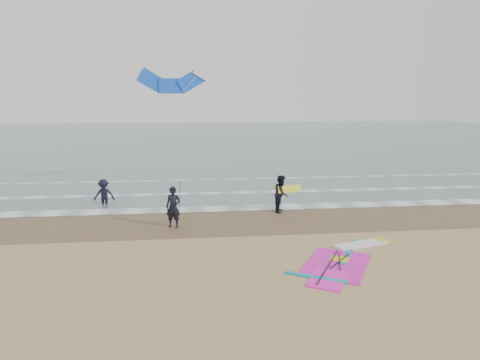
{
  "coord_description": "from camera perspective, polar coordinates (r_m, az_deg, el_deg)",
  "views": [
    {
      "loc": [
        -3.18,
        -14.02,
        5.93
      ],
      "look_at": [
        -1.1,
        5.0,
        2.2
      ],
      "focal_mm": 32.0,
      "sensor_mm": 36.0,
      "label": 1
    }
  ],
  "objects": [
    {
      "name": "ground",
      "position": [
        15.55,
        6.16,
        -11.45
      ],
      "size": [
        120.0,
        120.0,
        0.0
      ],
      "primitive_type": "plane",
      "color": "tan",
      "rests_on": "ground"
    },
    {
      "name": "held_pole",
      "position": [
        19.72,
        -8.06,
        -2.33
      ],
      "size": [
        0.17,
        0.86,
        1.82
      ],
      "color": "black",
      "rests_on": "ground"
    },
    {
      "name": "surf_kite",
      "position": [
        27.85,
        -9.17,
        13.53
      ],
      "size": [
        6.66,
        4.07,
        7.54
      ],
      "color": "white",
      "rests_on": "ground"
    },
    {
      "name": "person_wading",
      "position": [
        24.9,
        -17.72,
        -1.15
      ],
      "size": [
        1.17,
        0.68,
        1.8
      ],
      "primitive_type": "imported",
      "rotation": [
        0.0,
        0.0,
        0.01
      ],
      "color": "black",
      "rests_on": "ground"
    },
    {
      "name": "person_standing",
      "position": [
        19.84,
        -8.89,
        -3.61
      ],
      "size": [
        0.81,
        0.65,
        1.92
      ],
      "primitive_type": "imported",
      "rotation": [
        0.0,
        0.0,
        -0.3
      ],
      "color": "black",
      "rests_on": "ground"
    },
    {
      "name": "windsurf_rig",
      "position": [
        16.57,
        13.83,
        -10.15
      ],
      "size": [
        5.01,
        4.74,
        0.12
      ],
      "color": "white",
      "rests_on": "ground"
    },
    {
      "name": "person_walking",
      "position": [
        22.39,
        5.54,
        -1.82
      ],
      "size": [
        1.03,
        1.15,
        1.94
      ],
      "primitive_type": "imported",
      "rotation": [
        0.0,
        0.0,
        1.2
      ],
      "color": "black",
      "rests_on": "ground"
    },
    {
      "name": "foam_waterline",
      "position": [
        25.36,
        1.12,
        -2.42
      ],
      "size": [
        120.0,
        9.15,
        0.02
      ],
      "color": "white",
      "rests_on": "ground"
    },
    {
      "name": "sea_water",
      "position": [
        62.38,
        -3.33,
        5.57
      ],
      "size": [
        120.0,
        80.0,
        0.02
      ],
      "primitive_type": "cube",
      "color": "#47605E",
      "rests_on": "ground"
    },
    {
      "name": "wet_sand_band",
      "position": [
        21.12,
        2.67,
        -5.28
      ],
      "size": [
        120.0,
        5.0,
        0.01
      ],
      "primitive_type": "cube",
      "color": "brown",
      "rests_on": "ground"
    },
    {
      "name": "carried_kiteboard",
      "position": [
        22.33,
        6.61,
        -1.2
      ],
      "size": [
        1.3,
        0.51,
        0.39
      ],
      "color": "yellow",
      "rests_on": "ground"
    }
  ]
}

